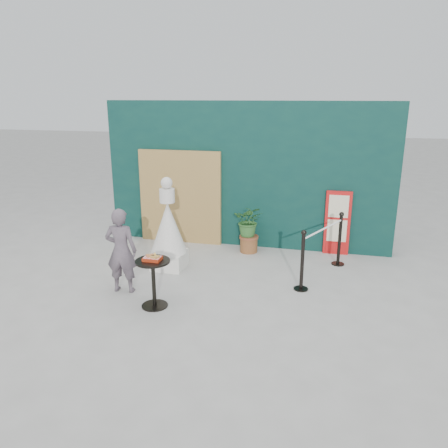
{
  "coord_description": "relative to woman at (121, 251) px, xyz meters",
  "views": [
    {
      "loc": [
        1.7,
        -5.7,
        3.1
      ],
      "look_at": [
        0.0,
        1.2,
        1.0
      ],
      "focal_mm": 35.0,
      "sensor_mm": 36.0,
      "label": 1
    }
  ],
  "objects": [
    {
      "name": "statue",
      "position": [
        0.37,
        1.13,
        -0.0
      ],
      "size": [
        0.67,
        0.67,
        1.71
      ],
      "color": "white",
      "rests_on": "ground"
    },
    {
      "name": "stanchion_barrier",
      "position": [
        3.13,
        1.4,
        -0.21
      ],
      "size": [
        0.84,
        1.54,
        1.03
      ],
      "color": "black",
      "rests_on": "ground"
    },
    {
      "name": "cafe_table",
      "position": [
        0.71,
        -0.39,
        -0.2
      ],
      "size": [
        0.52,
        0.52,
        0.75
      ],
      "color": "black",
      "rests_on": "ground"
    },
    {
      "name": "woman",
      "position": [
        0.0,
        0.0,
        0.0
      ],
      "size": [
        0.54,
        0.38,
        1.4
      ],
      "primitive_type": "imported",
      "rotation": [
        0.0,
        0.0,
        3.24
      ],
      "color": "#645661",
      "rests_on": "ground"
    },
    {
      "name": "menu_board",
      "position": [
        3.38,
        2.64,
        -0.05
      ],
      "size": [
        0.5,
        0.07,
        1.3
      ],
      "color": "red",
      "rests_on": "ground"
    },
    {
      "name": "ground",
      "position": [
        1.48,
        -0.31,
        -0.7
      ],
      "size": [
        60.0,
        60.0,
        0.0
      ],
      "primitive_type": "plane",
      "color": "#ADAAA5",
      "rests_on": "ground"
    },
    {
      "name": "food_basket",
      "position": [
        0.71,
        -0.39,
        0.08
      ],
      "size": [
        0.26,
        0.19,
        0.11
      ],
      "color": "#AD2D12",
      "rests_on": "cafe_table"
    },
    {
      "name": "back_wall",
      "position": [
        1.48,
        2.84,
        0.8
      ],
      "size": [
        6.0,
        0.3,
        3.0
      ],
      "primitive_type": "cube",
      "color": "#0A2E2B",
      "rests_on": "ground"
    },
    {
      "name": "planter",
      "position": [
        1.65,
        2.33,
        -0.13
      ],
      "size": [
        0.58,
        0.5,
        0.99
      ],
      "color": "brown",
      "rests_on": "ground"
    },
    {
      "name": "bamboo_fence",
      "position": [
        0.08,
        2.63,
        0.3
      ],
      "size": [
        1.8,
        0.08,
        2.0
      ],
      "primitive_type": "cube",
      "color": "tan",
      "rests_on": "ground"
    }
  ]
}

